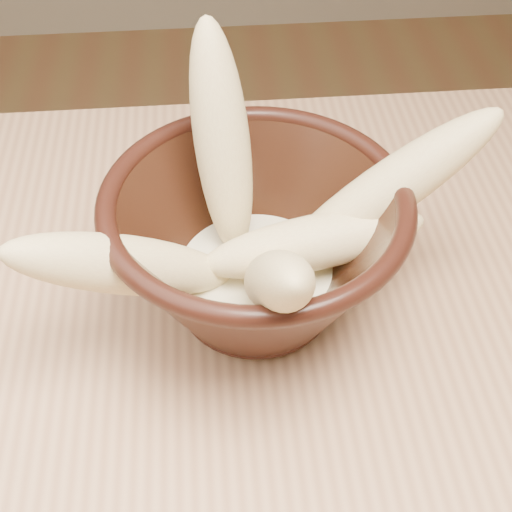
% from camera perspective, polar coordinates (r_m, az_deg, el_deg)
% --- Properties ---
extents(table, '(1.20, 0.80, 0.75)m').
position_cam_1_polar(table, '(0.62, 10.01, -14.81)').
color(table, tan).
rests_on(table, ground).
extents(bowl, '(0.23, 0.23, 0.13)m').
position_cam_1_polar(bowl, '(0.54, 0.00, 0.79)').
color(bowl, black).
rests_on(bowl, table).
extents(milk_puddle, '(0.13, 0.13, 0.02)m').
position_cam_1_polar(milk_puddle, '(0.56, 0.00, -1.42)').
color(milk_puddle, beige).
rests_on(milk_puddle, bowl).
extents(banana_upright, '(0.06, 0.11, 0.19)m').
position_cam_1_polar(banana_upright, '(0.54, -2.74, 9.12)').
color(banana_upright, tan).
rests_on(banana_upright, bowl).
extents(banana_left, '(0.18, 0.11, 0.13)m').
position_cam_1_polar(banana_left, '(0.50, -10.28, -0.72)').
color(banana_left, tan).
rests_on(banana_left, bowl).
extents(banana_right, '(0.20, 0.07, 0.15)m').
position_cam_1_polar(banana_right, '(0.54, 10.15, 4.96)').
color(banana_right, tan).
rests_on(banana_right, bowl).
extents(banana_across, '(0.18, 0.06, 0.06)m').
position_cam_1_polar(banana_across, '(0.54, 4.62, 1.06)').
color(banana_across, tan).
rests_on(banana_across, bowl).
extents(banana_front, '(0.05, 0.15, 0.15)m').
position_cam_1_polar(banana_front, '(0.47, 1.71, -2.07)').
color(banana_front, tan).
rests_on(banana_front, bowl).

